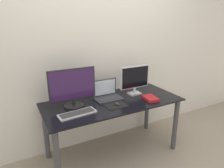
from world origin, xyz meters
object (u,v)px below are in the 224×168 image
keyboard (77,114)px  mouse (117,104)px  book (150,98)px  laptop (107,94)px  monitor_left (73,88)px  monitor_right (135,79)px

keyboard → mouse: bearing=-0.4°
mouse → book: (0.44, -0.03, -0.00)m
laptop → mouse: 0.26m
monitor_left → monitor_right: 0.81m
book → laptop: bearing=147.5°
monitor_left → book: monitor_left is taller
monitor_left → keyboard: 0.30m
monitor_right → keyboard: (-0.84, -0.21, -0.20)m
keyboard → book: bearing=-2.0°
book → mouse: bearing=176.3°
keyboard → mouse: (0.47, -0.00, 0.01)m
monitor_left → keyboard: (-0.03, -0.21, -0.21)m
mouse → monitor_left: bearing=153.9°
monitor_right → mouse: size_ratio=6.62×
monitor_right → book: size_ratio=1.83×
monitor_left → monitor_right: size_ratio=1.28×
mouse → monitor_right: bearing=29.7°
monitor_left → mouse: bearing=-26.1°
monitor_left → book: 0.94m
keyboard → book: (0.91, -0.03, 0.01)m
monitor_left → book: bearing=-15.4°
monitor_left → monitor_right: (0.81, 0.00, -0.01)m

